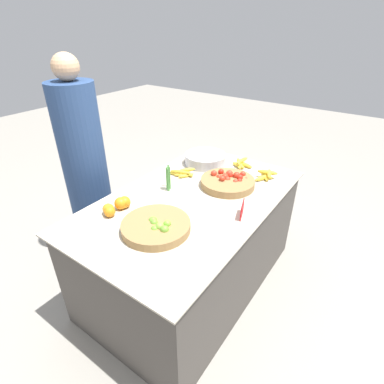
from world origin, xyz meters
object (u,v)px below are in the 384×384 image
lime_bowl (156,226)px  price_sign (242,210)px  metal_bowl (205,159)px  vendor_person (86,174)px  tomato_basket (228,182)px

lime_bowl → price_sign: bearing=-39.2°
metal_bowl → price_sign: bearing=-130.7°
lime_bowl → vendor_person: bearing=75.7°
vendor_person → price_sign: bearing=-82.4°
tomato_basket → vendor_person: vendor_person is taller
lime_bowl → metal_bowl: 0.96m
lime_bowl → price_sign: price_sign is taller
metal_bowl → tomato_basket: bearing=-123.2°
vendor_person → lime_bowl: bearing=-104.3°
lime_bowl → metal_bowl: (0.92, 0.27, 0.02)m
tomato_basket → metal_bowl: bearing=56.8°
metal_bowl → vendor_person: size_ratio=0.21×
metal_bowl → vendor_person: vendor_person is taller
tomato_basket → price_sign: size_ratio=3.27×
metal_bowl → price_sign: size_ratio=2.84×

